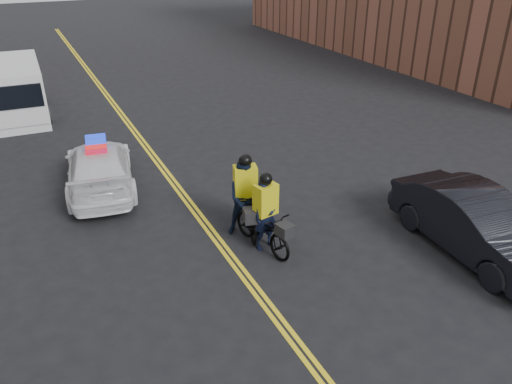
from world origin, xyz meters
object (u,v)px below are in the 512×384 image
object	(u,v)px
cyclist_near	(266,222)
cyclist_far	(246,202)
cargo_van	(18,91)
dark_sedan	(476,224)
police_cruiser	(100,167)

from	to	relation	value
cyclist_near	cyclist_far	xyz separation A→B (m)	(-0.13, 0.89, 0.16)
cargo_van	dark_sedan	bearing A→B (deg)	-58.71
cargo_van	cyclist_far	xyz separation A→B (m)	(4.72, -12.82, -0.24)
dark_sedan	cyclist_far	world-z (taller)	cyclist_far
police_cruiser	cyclist_far	world-z (taller)	cyclist_far
cargo_van	cyclist_near	size ratio (longest dim) A/B	2.51
cargo_van	police_cruiser	bearing A→B (deg)	-77.01
cargo_van	cyclist_near	bearing A→B (deg)	-69.32
police_cruiser	cargo_van	world-z (taller)	cargo_van
dark_sedan	cargo_van	bearing A→B (deg)	123.09
dark_sedan	cyclist_near	world-z (taller)	cyclist_near
dark_sedan	cargo_van	xyz separation A→B (m)	(-9.31, 16.08, 0.33)
cyclist_near	cyclist_far	distance (m)	0.91
dark_sedan	cyclist_far	xyz separation A→B (m)	(-4.60, 3.26, 0.08)
cyclist_far	police_cruiser	bearing A→B (deg)	138.90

